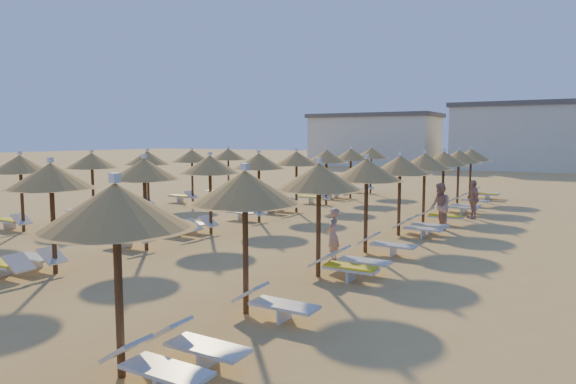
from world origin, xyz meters
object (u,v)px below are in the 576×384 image
Objects in this scene: parasol_row_east at (367,172)px; beachgoer_a at (333,235)px; parasol_row_west at (210,166)px; beachgoer_b at (440,207)px; beachgoer_c at (473,199)px.

beachgoer_a is at bearing -104.83° from parasol_row_east.
parasol_row_west is 22.48× the size of beachgoer_a.
parasol_row_east is 5.36m from beachgoer_b.
parasol_row_east is 8.94m from beachgoer_c.
parasol_row_east and parasol_row_west have the same top height.
parasol_row_east is 20.26× the size of beachgoer_c.
parasol_row_west is 6.11m from beachgoer_a.
beachgoer_b reaches higher than beachgoer_c.
parasol_row_west is 8.82m from beachgoer_b.
parasol_row_east is 22.48× the size of beachgoer_a.
beachgoer_b is at bearing -43.72° from beachgoer_c.
beachgoer_c is at bearing 79.92° from parasol_row_east.
beachgoer_a is at bearing -46.45° from beachgoer_b.
beachgoer_a is (-0.40, -1.51, -1.74)m from parasol_row_east.
parasol_row_west is at bearing -88.89° from beachgoer_b.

